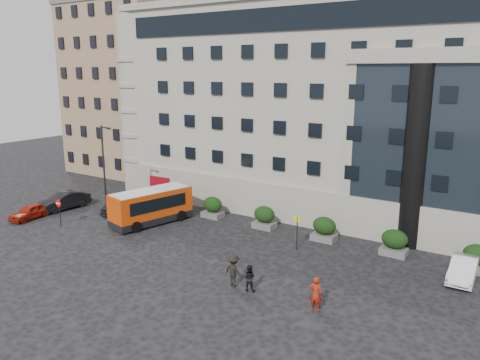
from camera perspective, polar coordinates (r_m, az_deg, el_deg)
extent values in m
plane|color=black|center=(32.94, -5.79, -9.21)|extent=(120.00, 120.00, 0.00)
cube|color=#9F998C|center=(47.60, 16.96, 8.44)|extent=(44.00, 24.00, 18.00)
cylinder|color=black|center=(35.18, 20.65, 2.50)|extent=(1.80, 1.80, 13.00)
cube|color=#917154|center=(61.45, -11.95, 10.63)|extent=(14.00, 14.00, 20.00)
cube|color=brown|center=(77.03, -3.97, 12.12)|extent=(13.00, 13.00, 22.00)
cube|color=#595A57|center=(40.96, -3.35, -4.23)|extent=(1.80, 1.20, 0.50)
ellipsoid|color=black|center=(40.69, -3.36, -2.99)|extent=(1.80, 1.26, 1.34)
cube|color=#595A57|center=(38.25, 2.98, -5.51)|extent=(1.80, 1.20, 0.50)
ellipsoid|color=black|center=(37.96, 2.99, -4.20)|extent=(1.80, 1.26, 1.34)
cube|color=#595A57|center=(36.09, 10.19, -6.89)|extent=(1.80, 1.20, 0.50)
ellipsoid|color=black|center=(35.78, 10.25, -5.50)|extent=(1.80, 1.26, 1.34)
cube|color=#595A57|center=(34.58, 18.22, -8.28)|extent=(1.80, 1.20, 0.50)
ellipsoid|color=black|center=(34.26, 18.33, -6.85)|extent=(1.80, 1.26, 1.34)
cube|color=#595A57|center=(33.81, 26.85, -9.59)|extent=(1.80, 1.20, 0.50)
ellipsoid|color=black|center=(33.49, 27.01, -8.13)|extent=(1.80, 1.26, 1.34)
cylinder|color=#262628|center=(41.91, -16.22, 0.97)|extent=(0.16, 0.16, 8.00)
cylinder|color=#262628|center=(40.95, -16.16, 6.16)|extent=(0.90, 0.12, 0.12)
cube|color=black|center=(40.62, -15.73, 6.06)|extent=(0.35, 0.18, 0.14)
cylinder|color=#262628|center=(33.68, 6.96, -6.45)|extent=(0.08, 0.08, 2.50)
cube|color=yellow|center=(33.34, 7.01, -4.75)|extent=(0.50, 0.06, 0.45)
cylinder|color=#262628|center=(41.01, -21.09, -3.86)|extent=(0.08, 0.08, 2.20)
cylinder|color=red|center=(40.73, -21.27, -2.67)|extent=(0.64, 0.05, 0.64)
cube|color=white|center=(40.71, -21.31, -2.68)|extent=(0.45, 0.04, 0.10)
cube|color=#C93C09|center=(39.67, -10.79, -2.86)|extent=(3.92, 7.18, 2.27)
cube|color=black|center=(40.03, -10.71, -4.56)|extent=(3.97, 7.23, 0.55)
cube|color=black|center=(39.61, -10.80, -2.57)|extent=(3.61, 5.74, 1.02)
cube|color=silver|center=(39.39, -10.86, -1.35)|extent=(3.72, 6.82, 0.18)
cylinder|color=black|center=(39.96, -14.26, -4.78)|extent=(0.49, 0.94, 0.90)
cylinder|color=black|center=(38.02, -12.54, -5.62)|extent=(0.49, 0.94, 0.90)
cylinder|color=black|center=(42.09, -9.06, -3.60)|extent=(0.49, 0.94, 0.90)
cylinder|color=black|center=(40.25, -7.19, -4.33)|extent=(0.49, 0.94, 0.90)
cube|color=maroon|center=(49.78, -7.13, 0.68)|extent=(3.16, 4.44, 2.87)
cube|color=maroon|center=(47.47, -9.04, -0.57)|extent=(2.74, 2.15, 1.95)
cube|color=black|center=(46.74, -9.62, -0.31)|extent=(2.18, 0.41, 0.92)
cylinder|color=black|center=(48.47, -10.16, -1.35)|extent=(0.42, 0.99, 0.96)
cylinder|color=black|center=(47.08, -7.66, -1.69)|extent=(0.42, 0.99, 0.96)
cylinder|color=black|center=(51.49, -7.73, -0.39)|extent=(0.42, 0.99, 0.96)
cylinder|color=black|center=(50.19, -5.31, -0.69)|extent=(0.42, 0.99, 0.96)
imported|color=#97180B|center=(44.29, -24.22, -3.55)|extent=(1.81, 3.81, 1.26)
imported|color=black|center=(46.09, -20.68, -2.39)|extent=(2.11, 4.92, 1.58)
imported|color=black|center=(43.60, -13.56, -2.82)|extent=(2.80, 5.34, 1.48)
imported|color=black|center=(47.84, -8.28, -1.25)|extent=(2.30, 4.81, 1.32)
imported|color=white|center=(32.21, 25.60, -9.74)|extent=(1.51, 4.19, 1.37)
imported|color=maroon|center=(25.86, 9.22, -13.55)|extent=(0.78, 0.58, 1.94)
imported|color=black|center=(27.71, 1.10, -11.84)|extent=(0.93, 0.81, 1.61)
imported|color=black|center=(28.21, -0.77, -10.99)|extent=(1.34, 0.87, 1.95)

